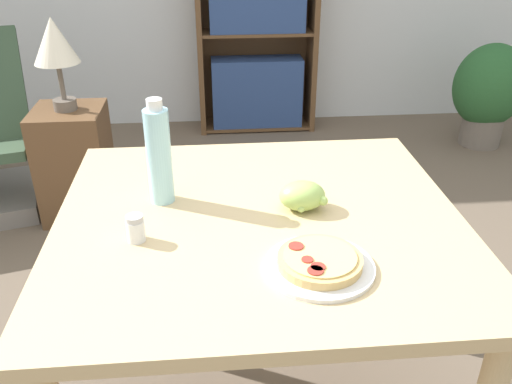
{
  "coord_description": "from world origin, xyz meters",
  "views": [
    {
      "loc": [
        -0.0,
        -1.31,
        1.46
      ],
      "look_at": [
        0.1,
        -0.12,
        0.82
      ],
      "focal_mm": 38.0,
      "sensor_mm": 36.0,
      "label": 1
    }
  ],
  "objects": [
    {
      "name": "dining_table",
      "position": [
        0.11,
        -0.13,
        0.65
      ],
      "size": [
        1.02,
        0.95,
        0.76
      ],
      "color": "#D1B27F",
      "rests_on": "ground_plane"
    },
    {
      "name": "salt_shaker",
      "position": [
        -0.18,
        -0.22,
        0.79
      ],
      "size": [
        0.04,
        0.04,
        0.07
      ],
      "color": "white",
      "rests_on": "dining_table"
    },
    {
      "name": "drink_bottle",
      "position": [
        -0.14,
        -0.03,
        0.89
      ],
      "size": [
        0.06,
        0.06,
        0.28
      ],
      "color": "#A3DBEA",
      "rests_on": "dining_table"
    },
    {
      "name": "potted_plant_floor",
      "position": [
        1.83,
        1.99,
        0.37
      ],
      "size": [
        0.48,
        0.41,
        0.68
      ],
      "color": "#70665B",
      "rests_on": "ground_plane"
    },
    {
      "name": "side_table",
      "position": [
        -0.7,
        1.27,
        0.29
      ],
      "size": [
        0.34,
        0.34,
        0.58
      ],
      "color": "brown",
      "rests_on": "ground_plane"
    },
    {
      "name": "grape_bunch",
      "position": [
        0.23,
        -0.1,
        0.8
      ],
      "size": [
        0.12,
        0.09,
        0.07
      ],
      "color": "#A8CC66",
      "rests_on": "dining_table"
    },
    {
      "name": "table_lamp",
      "position": [
        -0.7,
        1.27,
        0.89
      ],
      "size": [
        0.21,
        0.21,
        0.44
      ],
      "color": "#665B51",
      "rests_on": "side_table"
    },
    {
      "name": "bookshelf",
      "position": [
        0.34,
        2.45,
        0.63
      ],
      "size": [
        0.81,
        0.29,
        1.37
      ],
      "color": "brown",
      "rests_on": "ground_plane"
    },
    {
      "name": "pizza_on_plate",
      "position": [
        0.22,
        -0.37,
        0.78
      ],
      "size": [
        0.24,
        0.24,
        0.04
      ],
      "color": "white",
      "rests_on": "dining_table"
    }
  ]
}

